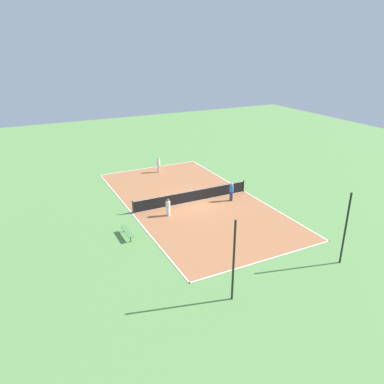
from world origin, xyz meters
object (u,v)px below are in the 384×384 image
(player_near_blue, at_px, (231,190))
(tennis_ball_right_alley, at_px, (221,183))
(player_near_white, at_px, (158,164))
(fence_post_back_left, at_px, (345,229))
(tennis_ball_far_baseline, at_px, (153,208))
(bench, at_px, (127,232))
(fence_post_back_right, at_px, (234,261))
(player_far_white, at_px, (168,206))
(tennis_ball_midcourt, at_px, (172,177))
(tennis_ball_left_sideline, at_px, (178,196))
(tennis_net, at_px, (192,196))

(player_near_blue, xyz_separation_m, tennis_ball_right_alley, (-1.36, -3.91, -0.90))
(player_near_white, bearing_deg, fence_post_back_left, -52.17)
(player_near_blue, bearing_deg, tennis_ball_far_baseline, -156.11)
(bench, distance_m, fence_post_back_right, 9.73)
(player_near_blue, bearing_deg, tennis_ball_right_alley, 107.90)
(tennis_ball_far_baseline, bearing_deg, player_near_white, -114.84)
(tennis_ball_right_alley, bearing_deg, fence_post_back_left, 87.99)
(player_near_white, bearing_deg, player_far_white, -79.63)
(tennis_ball_far_baseline, xyz_separation_m, tennis_ball_right_alley, (-7.92, -2.36, 0.00))
(player_far_white, bearing_deg, tennis_ball_right_alley, -95.12)
(player_far_white, bearing_deg, bench, 80.33)
(fence_post_back_left, bearing_deg, tennis_ball_midcourt, -81.04)
(player_near_blue, xyz_separation_m, tennis_ball_far_baseline, (6.56, -1.54, -0.90))
(tennis_ball_left_sideline, distance_m, fence_post_back_right, 14.81)
(player_near_blue, xyz_separation_m, tennis_ball_left_sideline, (3.68, -2.98, -0.90))
(bench, bearing_deg, tennis_ball_far_baseline, 137.88)
(player_near_white, height_order, tennis_ball_right_alley, player_near_white)
(player_near_white, distance_m, tennis_ball_left_sideline, 6.94)
(player_near_white, xyz_separation_m, tennis_ball_far_baseline, (3.83, 8.27, -0.84))
(tennis_ball_right_alley, bearing_deg, tennis_ball_left_sideline, 10.39)
(tennis_ball_midcourt, relative_size, tennis_ball_far_baseline, 1.00)
(player_near_blue, relative_size, tennis_ball_left_sideline, 24.08)
(player_far_white, bearing_deg, tennis_ball_midcourt, -60.66)
(bench, xyz_separation_m, tennis_ball_left_sideline, (-6.24, -5.16, -0.34))
(tennis_ball_midcourt, bearing_deg, bench, 51.74)
(tennis_ball_midcourt, xyz_separation_m, fence_post_back_right, (4.88, 18.94, 2.27))
(player_near_white, distance_m, tennis_ball_right_alley, 7.23)
(tennis_net, distance_m, player_near_blue, 3.38)
(tennis_ball_midcourt, bearing_deg, tennis_ball_far_baseline, 54.30)
(player_near_blue, xyz_separation_m, tennis_ball_midcourt, (2.16, -7.67, -0.90))
(player_near_white, xyz_separation_m, tennis_ball_right_alley, (-4.10, 5.90, -0.84))
(bench, bearing_deg, tennis_ball_left_sideline, 129.55)
(tennis_ball_right_alley, distance_m, fence_post_back_left, 15.35)
(bench, height_order, player_near_white, player_near_white)
(fence_post_back_left, height_order, fence_post_back_right, same)
(player_near_white, xyz_separation_m, tennis_ball_midcourt, (-0.58, 2.14, -0.84))
(tennis_ball_far_baseline, bearing_deg, bench, 47.88)
(player_near_white, relative_size, tennis_ball_right_alley, 22.75)
(bench, relative_size, fence_post_back_right, 0.41)
(tennis_ball_far_baseline, bearing_deg, player_far_white, 106.80)
(bench, relative_size, player_near_blue, 1.18)
(bench, relative_size, fence_post_back_left, 0.41)
(bench, bearing_deg, fence_post_back_left, 49.78)
(tennis_ball_midcourt, bearing_deg, tennis_net, 81.58)
(player_near_white, distance_m, fence_post_back_left, 21.42)
(player_near_blue, distance_m, tennis_ball_far_baseline, 6.80)
(player_far_white, height_order, tennis_ball_right_alley, player_far_white)
(player_far_white, xyz_separation_m, fence_post_back_left, (-6.83, 10.95, 1.52))
(player_far_white, bearing_deg, fence_post_back_right, 139.62)
(player_near_blue, relative_size, fence_post_back_right, 0.35)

